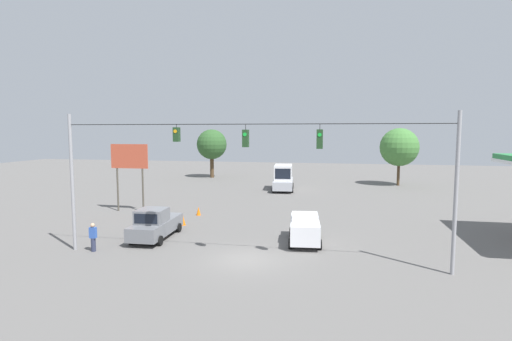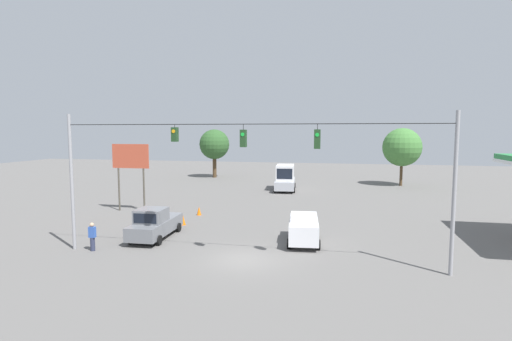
{
  "view_description": "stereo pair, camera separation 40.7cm",
  "coord_description": "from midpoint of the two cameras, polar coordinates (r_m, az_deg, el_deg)",
  "views": [
    {
      "loc": [
        -4.84,
        21.47,
        7.28
      ],
      "look_at": [
        1.32,
        -9.29,
        4.17
      ],
      "focal_mm": 28.0,
      "sensor_mm": 36.0,
      "label": 1
    },
    {
      "loc": [
        -5.24,
        21.38,
        7.28
      ],
      "look_at": [
        1.32,
        -9.29,
        4.17
      ],
      "focal_mm": 28.0,
      "sensor_mm": 36.0,
      "label": 2
    }
  ],
  "objects": [
    {
      "name": "pedestrian",
      "position": [
        26.45,
        -21.93,
        -8.75
      ],
      "size": [
        0.4,
        0.28,
        1.74
      ],
      "color": "#2D334C",
      "rests_on": "ground_plane"
    },
    {
      "name": "sedan_white_crossing_near",
      "position": [
        26.41,
        7.27,
        -8.14
      ],
      "size": [
        2.36,
        4.55,
        1.91
      ],
      "color": "silver",
      "rests_on": "ground_plane"
    },
    {
      "name": "traffic_cone_second",
      "position": [
        31.69,
        -10.0,
        -7.01
      ],
      "size": [
        0.39,
        0.39,
        0.74
      ],
      "primitive_type": "cone",
      "color": "orange",
      "rests_on": "ground_plane"
    },
    {
      "name": "traffic_cone_nearest",
      "position": [
        28.52,
        -13.05,
        -8.5
      ],
      "size": [
        0.39,
        0.39,
        0.74
      ],
      "primitive_type": "cone",
      "color": "orange",
      "rests_on": "ground_plane"
    },
    {
      "name": "roadside_billboard",
      "position": [
        37.68,
        -17.19,
        1.15
      ],
      "size": [
        3.55,
        0.16,
        6.11
      ],
      "color": "#4C473D",
      "rests_on": "ground_plane"
    },
    {
      "name": "pickup_truck_grey_parked_shoulder",
      "position": [
        28.19,
        -13.88,
        -7.42
      ],
      "size": [
        2.34,
        5.43,
        2.12
      ],
      "color": "slate",
      "rests_on": "ground_plane"
    },
    {
      "name": "traffic_cone_third",
      "position": [
        35.1,
        -7.81,
        -5.74
      ],
      "size": [
        0.39,
        0.39,
        0.74
      ],
      "primitive_type": "cone",
      "color": "orange",
      "rests_on": "ground_plane"
    },
    {
      "name": "tree_horizon_right",
      "position": [
        56.34,
        20.34,
        3.13
      ],
      "size": [
        5.06,
        5.06,
        7.68
      ],
      "color": "#4C3823",
      "rests_on": "ground_plane"
    },
    {
      "name": "box_truck_silver_withflow_deep",
      "position": [
        49.47,
        4.42,
        -1.04
      ],
      "size": [
        2.99,
        6.67,
        3.09
      ],
      "color": "#A8AAB2",
      "rests_on": "ground_plane"
    },
    {
      "name": "ground_plane",
      "position": [
        23.18,
        -1.14,
        -12.63
      ],
      "size": [
        140.0,
        140.0,
        0.0
      ],
      "primitive_type": "plane",
      "color": "#605E5B"
    },
    {
      "name": "tree_horizon_left",
      "position": [
        62.75,
        -5.78,
        3.71
      ],
      "size": [
        4.66,
        4.66,
        7.54
      ],
      "color": "#4C3823",
      "rests_on": "ground_plane"
    },
    {
      "name": "overhead_signal_span",
      "position": [
        21.91,
        -1.03,
        0.08
      ],
      "size": [
        21.75,
        0.38,
        8.29
      ],
      "color": "#939399",
      "rests_on": "ground_plane"
    }
  ]
}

